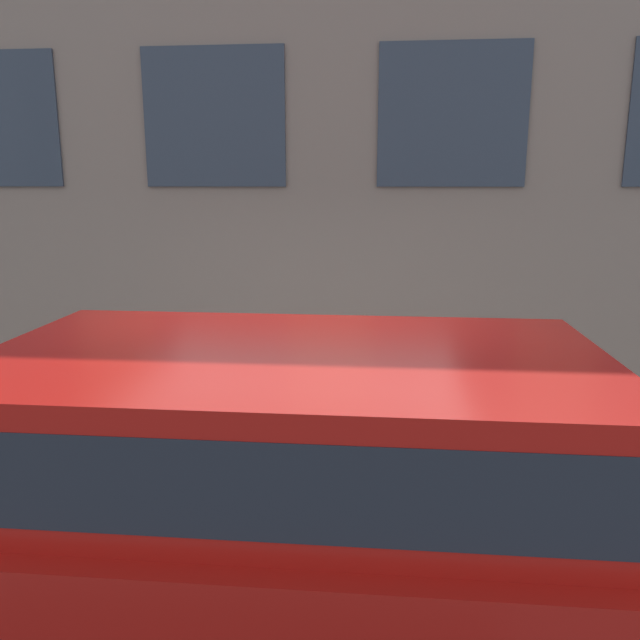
% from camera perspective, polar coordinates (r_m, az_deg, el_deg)
% --- Properties ---
extents(ground_plane, '(80.00, 80.00, 0.00)m').
position_cam_1_polar(ground_plane, '(5.17, -1.92, -17.34)').
color(ground_plane, '#38383A').
extents(sidewalk, '(3.14, 60.00, 0.15)m').
position_cam_1_polar(sidewalk, '(6.54, -0.15, -10.00)').
color(sidewalk, '#A8A093').
rests_on(sidewalk, ground_plane).
extents(building_facade, '(0.33, 40.00, 7.24)m').
position_cam_1_polar(building_facade, '(7.83, 1.14, 20.18)').
color(building_facade, gray).
rests_on(building_facade, ground_plane).
extents(fire_hydrant, '(0.32, 0.44, 0.80)m').
position_cam_1_polar(fire_hydrant, '(5.41, -3.07, -9.40)').
color(fire_hydrant, red).
rests_on(fire_hydrant, sidewalk).
extents(person, '(0.26, 0.17, 1.06)m').
position_cam_1_polar(person, '(5.58, 2.95, -6.27)').
color(person, '#726651').
rests_on(person, sidewalk).
extents(parked_truck_red_near, '(2.03, 5.06, 1.73)m').
position_cam_1_polar(parked_truck_red_near, '(3.45, -3.51, -14.60)').
color(parked_truck_red_near, black).
rests_on(parked_truck_red_near, ground_plane).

